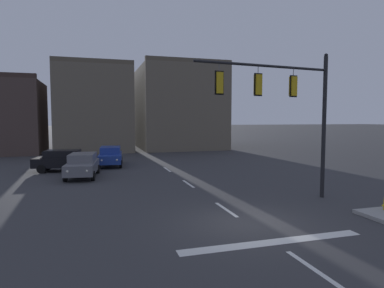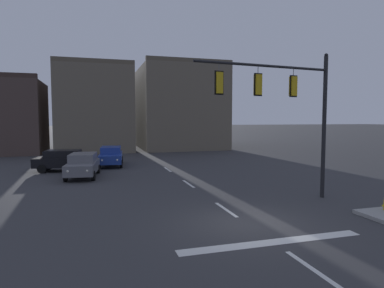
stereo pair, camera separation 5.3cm
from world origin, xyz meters
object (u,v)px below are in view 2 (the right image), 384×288
(signal_mast_near_side, at_px, (288,100))
(car_lot_farside, at_px, (111,156))
(car_lot_nearside, at_px, (65,160))
(car_lot_middle, at_px, (83,165))

(signal_mast_near_side, xyz_separation_m, car_lot_farside, (-7.46, 14.90, -3.98))
(car_lot_nearside, bearing_deg, car_lot_farside, 29.54)
(signal_mast_near_side, relative_size, car_lot_nearside, 1.55)
(car_lot_nearside, xyz_separation_m, car_lot_farside, (3.52, 2.00, 0.00))
(signal_mast_near_side, height_order, car_lot_farside, signal_mast_near_side)
(car_lot_farside, bearing_deg, car_lot_nearside, -150.46)
(signal_mast_near_side, distance_m, car_lot_farside, 17.13)
(car_lot_nearside, relative_size, car_lot_farside, 1.01)
(signal_mast_near_side, bearing_deg, car_lot_farside, 116.59)
(car_lot_nearside, distance_m, car_lot_middle, 3.43)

